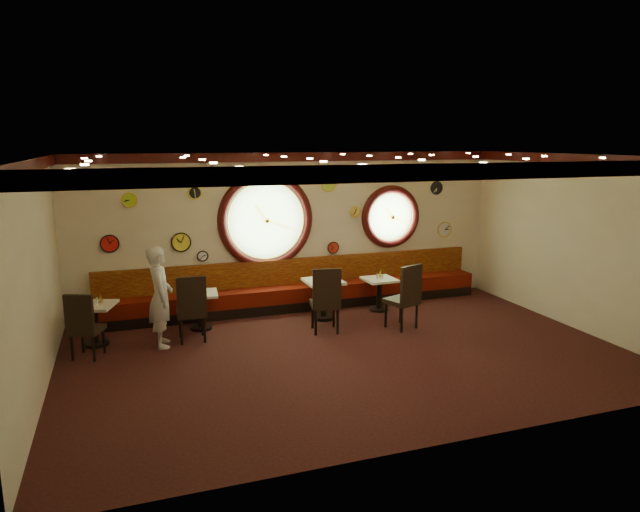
{
  "coord_description": "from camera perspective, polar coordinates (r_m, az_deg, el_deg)",
  "views": [
    {
      "loc": [
        -3.33,
        -8.2,
        3.43
      ],
      "look_at": [
        -0.2,
        0.8,
        1.5
      ],
      "focal_mm": 32.0,
      "sensor_mm": 36.0,
      "label": 1
    }
  ],
  "objects": [
    {
      "name": "porthole_left_glass",
      "position": [
        11.63,
        -5.45,
        3.59
      ],
      "size": [
        1.66,
        0.02,
        1.66
      ],
      "primitive_type": "cylinder",
      "rotation": [
        1.57,
        0.0,
        0.0
      ],
      "color": "#A2D07C",
      "rests_on": "wall_back"
    },
    {
      "name": "ceiling",
      "position": [
        8.86,
        2.95,
        9.94
      ],
      "size": [
        9.0,
        6.0,
        0.02
      ],
      "primitive_type": "cube",
      "color": "#B69433",
      "rests_on": "wall_back"
    },
    {
      "name": "wall_back",
      "position": [
        11.83,
        -2.61,
        2.54
      ],
      "size": [
        9.0,
        0.02,
        3.2
      ],
      "primitive_type": "cube",
      "color": "beige",
      "rests_on": "floor"
    },
    {
      "name": "molding_back",
      "position": [
        11.64,
        -2.61,
        9.86
      ],
      "size": [
        9.0,
        0.1,
        0.18
      ],
      "primitive_type": "cube",
      "color": "#370A0A",
      "rests_on": "wall_back"
    },
    {
      "name": "table_b",
      "position": [
        10.77,
        -11.88,
        -4.93
      ],
      "size": [
        0.69,
        0.69,
        0.7
      ],
      "color": "black",
      "rests_on": "floor"
    },
    {
      "name": "wall_clock_8",
      "position": [
        11.92,
        0.89,
        7.21
      ],
      "size": [
        0.3,
        0.03,
        0.3
      ],
      "primitive_type": "cylinder",
      "rotation": [
        1.57,
        0.0,
        0.0
      ],
      "color": "#AFD943",
      "rests_on": "wall_back"
    },
    {
      "name": "chair_a",
      "position": [
        9.8,
        -22.62,
        -6.09
      ],
      "size": [
        0.6,
        0.6,
        0.68
      ],
      "rotation": [
        0.0,
        0.0,
        -0.41
      ],
      "color": "black",
      "rests_on": "floor"
    },
    {
      "name": "condiment_b_salt",
      "position": [
        10.7,
        -12.4,
        -3.35
      ],
      "size": [
        0.04,
        0.04,
        0.1
      ],
      "primitive_type": "cylinder",
      "color": "silver",
      "rests_on": "table_b"
    },
    {
      "name": "chair_c",
      "position": [
        10.25,
        0.6,
        -4.01
      ],
      "size": [
        0.6,
        0.6,
        0.76
      ],
      "rotation": [
        0.0,
        0.0,
        -0.19
      ],
      "color": "black",
      "rests_on": "floor"
    },
    {
      "name": "wall_front",
      "position": [
        6.44,
        12.93,
        -5.36
      ],
      "size": [
        9.0,
        0.02,
        3.2
      ],
      "primitive_type": "cube",
      "color": "beige",
      "rests_on": "floor"
    },
    {
      "name": "wall_right",
      "position": [
        11.49,
        24.15,
        1.27
      ],
      "size": [
        0.02,
        6.0,
        3.2
      ],
      "primitive_type": "cube",
      "color": "beige",
      "rests_on": "floor"
    },
    {
      "name": "wall_clock_2",
      "position": [
        11.28,
        -12.43,
        6.2
      ],
      "size": [
        0.24,
        0.03,
        0.24
      ],
      "primitive_type": "cylinder",
      "rotation": [
        1.57,
        0.0,
        0.0
      ],
      "color": "black",
      "rests_on": "wall_back"
    },
    {
      "name": "condiment_b_pepper",
      "position": [
        10.62,
        -11.68,
        -3.44
      ],
      "size": [
        0.03,
        0.03,
        0.1
      ],
      "primitive_type": "cylinder",
      "color": "silver",
      "rests_on": "table_b"
    },
    {
      "name": "banquette_base",
      "position": [
        11.89,
        -2.16,
        -4.82
      ],
      "size": [
        8.0,
        0.55,
        0.2
      ],
      "primitive_type": "cube",
      "color": "black",
      "rests_on": "floor"
    },
    {
      "name": "wall_clock_7",
      "position": [
        11.37,
        -13.72,
        1.35
      ],
      "size": [
        0.36,
        0.03,
        0.36
      ],
      "primitive_type": "cylinder",
      "rotation": [
        1.57,
        0.0,
        0.0
      ],
      "color": "yellow",
      "rests_on": "wall_back"
    },
    {
      "name": "waiter",
      "position": [
        9.95,
        -15.67,
        -3.94
      ],
      "size": [
        0.43,
        0.64,
        1.72
      ],
      "primitive_type": "imported",
      "rotation": [
        0.0,
        0.0,
        1.55
      ],
      "color": "silver",
      "rests_on": "floor"
    },
    {
      "name": "wall_clock_0",
      "position": [
        12.13,
        1.31,
        0.85
      ],
      "size": [
        0.24,
        0.03,
        0.24
      ],
      "primitive_type": "cylinder",
      "rotation": [
        1.57,
        0.0,
        0.0
      ],
      "color": "red",
      "rests_on": "wall_back"
    },
    {
      "name": "wall_left",
      "position": [
        8.48,
        -26.64,
        -2.25
      ],
      "size": [
        0.02,
        6.0,
        3.2
      ],
      "primitive_type": "cube",
      "color": "beige",
      "rests_on": "floor"
    },
    {
      "name": "porthole_right_glass",
      "position": [
        12.59,
        7.05,
        3.93
      ],
      "size": [
        1.1,
        0.02,
        1.1
      ],
      "primitive_type": "cylinder",
      "rotation": [
        1.57,
        0.0,
        0.0
      ],
      "color": "#A2D07C",
      "rests_on": "wall_back"
    },
    {
      "name": "chair_d",
      "position": [
        10.58,
        8.62,
        -3.64
      ],
      "size": [
        0.66,
        0.66,
        0.76
      ],
      "rotation": [
        0.0,
        0.0,
        0.35
      ],
      "color": "black",
      "rests_on": "floor"
    },
    {
      "name": "wall_clock_1",
      "position": [
        13.02,
        11.56,
        6.68
      ],
      "size": [
        0.28,
        0.03,
        0.28
      ],
      "primitive_type": "cylinder",
      "rotation": [
        1.57,
        0.0,
        0.0
      ],
      "color": "black",
      "rests_on": "wall_back"
    },
    {
      "name": "condiment_d_salt",
      "position": [
        11.67,
        5.72,
        -2.0
      ],
      "size": [
        0.04,
        0.04,
        0.1
      ],
      "primitive_type": "cylinder",
      "color": "silver",
      "rests_on": "table_d"
    },
    {
      "name": "table_a",
      "position": [
        10.45,
        -21.6,
        -5.91
      ],
      "size": [
        0.83,
        0.83,
        0.72
      ],
      "color": "black",
      "rests_on": "floor"
    },
    {
      "name": "wall_clock_5",
      "position": [
        11.32,
        -20.29,
        1.17
      ],
      "size": [
        0.32,
        0.03,
        0.32
      ],
      "primitive_type": "cylinder",
      "rotation": [
        1.57,
        0.0,
        0.0
      ],
      "color": "red",
      "rests_on": "wall_back"
    },
    {
      "name": "porthole_right_frame",
      "position": [
        12.58,
        7.08,
        3.92
      ],
      "size": [
        1.38,
        0.18,
        1.38
      ],
      "primitive_type": "torus",
      "rotation": [
        1.57,
        0.0,
        0.0
      ],
      "color": "#370A0A",
      "rests_on": "wall_back"
    },
    {
      "name": "porthole_right_ring",
      "position": [
        12.55,
        7.14,
        3.9
      ],
      "size": [
        1.09,
        0.03,
        1.09
      ],
      "primitive_type": "torus",
      "rotation": [
        1.57,
        0.0,
        0.0
      ],
      "color": "yellow",
      "rests_on": "wall_back"
    },
    {
      "name": "wall_clock_3",
      "position": [
        12.19,
        3.54,
        4.46
      ],
      "size": [
        0.22,
        0.03,
        0.22
      ],
      "primitive_type": "cylinder",
      "rotation": [
        1.57,
        0.0,
        0.0
      ],
      "color": "#E4C14C",
      "rests_on": "wall_back"
    },
    {
      "name": "molding_right",
      "position": [
        11.31,
        24.59,
        8.81
      ],
      "size": [
        0.1,
        6.0,
        0.18
      ],
      "primitive_type": "cube",
      "color": "#370A0A",
      "rests_on": "wall_back"
    },
    {
      "name": "condiment_d_pepper",
      "position": [
        11.66,
        6.28,
        -2.06
      ],
      "size": [
        0.03,
        0.03,
        0.09
      ],
      "primitive_type": "cylinder",
      "color": "silver",
      "rests_on": "table_d"
    },
    {
      "name": "porthole_left_ring",
      "position": [
        11.59,
        -5.4,
        3.56
      ],
      "size": [
        1.61,
        0.03,
        1.61
      ],
      "primitive_type": "torus",
      "rotation": [
        1.57,
        0.0,
        0.0
      ],
      "color": "yellow",
      "rests_on": "wall_back"
    },
    {
      "name": "molding_front",
      "position": [
        6.23,
        13.31,
        8.19
      ],
      "size": [
        9.0,
        0.1,
        0.18
      ],
      "primitive_type": "cube",
      "color": "#370A0A",
      "rests_on": "wall_back"
    },
    {
      "name": "condiment_c_salt",
      "position": [
        11.09,
        -0.16,
        -2.13
      ],
      "size": [
        0.03,
        0.03,
        0.09
      ],
      "primitive_type": "cylinder",
      "color": "silver",
      "rests_on": "table_c"
    },
    {
      "name": "molding_left",
      "position": [
        8.28,
        -27.23,
        7.98
      ],
      "size": [
        0.1,
        6.0,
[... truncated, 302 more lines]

